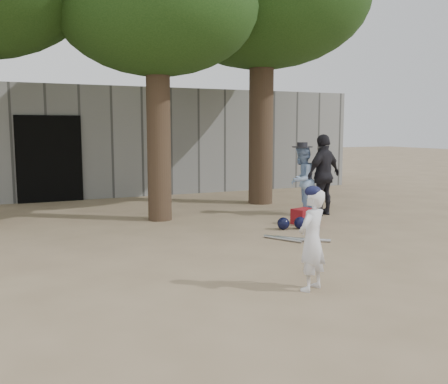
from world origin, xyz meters
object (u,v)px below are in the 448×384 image
spectator_blue (302,180)px  spectator_dark (324,175)px  red_bag (304,216)px  boy_player (312,240)px

spectator_blue → spectator_dark: (0.42, -0.21, 0.12)m
red_bag → spectator_blue: bearing=59.6°
spectator_dark → boy_player: bearing=34.9°
spectator_blue → red_bag: size_ratio=3.59×
boy_player → spectator_blue: spectator_blue is taller
boy_player → red_bag: boy_player is taller
spectator_blue → spectator_dark: 0.48m
red_bag → spectator_dark: bearing=36.0°
spectator_dark → red_bag: 1.38m
spectator_blue → spectator_dark: spectator_dark is taller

